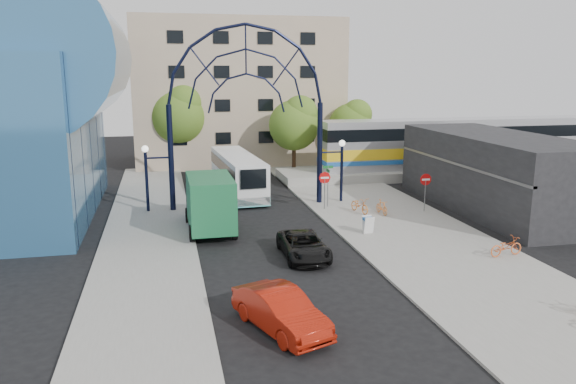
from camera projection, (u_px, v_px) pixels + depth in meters
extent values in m
plane|color=black|center=(296.00, 281.00, 24.77)|extent=(120.00, 120.00, 0.00)
cube|color=gray|center=(423.00, 242.00, 30.28)|extent=(8.00, 56.00, 0.12)
cube|color=gray|center=(147.00, 248.00, 29.09)|extent=(5.00, 50.00, 0.12)
cylinder|color=black|center=(171.00, 159.00, 36.32)|extent=(0.36, 0.36, 7.00)
cylinder|color=black|center=(320.00, 154.00, 38.45)|extent=(0.36, 0.36, 7.00)
cylinder|color=black|center=(147.00, 183.00, 36.29)|extent=(0.20, 0.20, 4.00)
cylinder|color=black|center=(341.00, 175.00, 39.11)|extent=(0.20, 0.20, 4.00)
sphere|color=white|center=(145.00, 149.00, 35.83)|extent=(0.44, 0.44, 0.44)
sphere|color=white|center=(342.00, 143.00, 38.64)|extent=(0.44, 0.44, 0.44)
cylinder|color=slate|center=(325.00, 193.00, 36.98)|extent=(0.06, 0.06, 2.20)
cylinder|color=red|center=(325.00, 178.00, 36.77)|extent=(0.80, 0.04, 0.80)
cube|color=white|center=(325.00, 178.00, 36.74)|extent=(0.55, 0.02, 0.12)
cylinder|color=slate|center=(425.00, 195.00, 36.40)|extent=(0.06, 0.06, 2.20)
cylinder|color=red|center=(426.00, 179.00, 36.19)|extent=(0.76, 0.04, 0.76)
cube|color=white|center=(426.00, 180.00, 36.16)|extent=(0.55, 0.02, 0.12)
cylinder|color=slate|center=(328.00, 186.00, 37.58)|extent=(0.05, 0.05, 2.80)
cube|color=#146626|center=(328.00, 167.00, 37.30)|extent=(0.70, 0.03, 0.18)
cube|color=#146626|center=(328.00, 171.00, 37.35)|extent=(0.03, 0.70, 0.18)
cube|color=white|center=(369.00, 225.00, 31.37)|extent=(0.55, 0.26, 0.99)
cube|color=white|center=(367.00, 224.00, 31.70)|extent=(0.55, 0.26, 0.99)
cube|color=#1E59A5|center=(368.00, 219.00, 31.47)|extent=(0.55, 0.42, 0.14)
cylinder|color=#316798|center=(50.00, 56.00, 34.41)|extent=(9.00, 16.00, 9.00)
cube|color=black|center=(495.00, 172.00, 37.19)|extent=(6.00, 16.00, 5.00)
cube|color=tan|center=(236.00, 92.00, 57.10)|extent=(20.00, 12.00, 14.00)
cube|color=gray|center=(457.00, 170.00, 49.94)|extent=(32.00, 5.00, 0.80)
cube|color=#B7B7BC|center=(459.00, 143.00, 49.41)|extent=(25.00, 3.00, 4.20)
cube|color=gold|center=(458.00, 149.00, 49.53)|extent=(25.10, 3.05, 0.90)
cube|color=black|center=(459.00, 131.00, 49.20)|extent=(25.05, 3.05, 1.00)
cube|color=#1E59A5|center=(458.00, 157.00, 49.68)|extent=(25.10, 3.05, 0.35)
cylinder|color=#382314|center=(294.00, 159.00, 50.58)|extent=(0.36, 0.36, 2.52)
sphere|color=#456D1C|center=(294.00, 125.00, 49.93)|extent=(4.48, 4.48, 4.48)
sphere|color=#456D1C|center=(300.00, 113.00, 49.52)|extent=(3.08, 3.08, 3.08)
cylinder|color=#382314|center=(180.00, 155.00, 52.23)|extent=(0.36, 0.36, 2.88)
sphere|color=#456D1C|center=(178.00, 117.00, 51.49)|extent=(5.12, 5.12, 5.12)
sphere|color=#456D1C|center=(183.00, 103.00, 51.04)|extent=(3.52, 3.52, 3.52)
cylinder|color=#382314|center=(350.00, 155.00, 53.79)|extent=(0.36, 0.36, 2.34)
sphere|color=#456D1C|center=(351.00, 125.00, 53.19)|extent=(4.16, 4.16, 4.16)
sphere|color=#456D1C|center=(357.00, 114.00, 52.79)|extent=(2.86, 2.86, 2.86)
cube|color=white|center=(238.00, 173.00, 42.06)|extent=(3.01, 10.71, 2.67)
cube|color=#61D6D9|center=(238.00, 187.00, 42.30)|extent=(3.03, 10.72, 0.64)
cube|color=black|center=(238.00, 165.00, 41.95)|extent=(3.04, 10.51, 0.83)
cube|color=black|center=(253.00, 179.00, 36.92)|extent=(1.74, 0.24, 1.29)
cube|color=black|center=(226.00, 164.00, 47.02)|extent=(2.21, 0.30, 1.47)
cylinder|color=black|center=(216.00, 181.00, 45.08)|extent=(0.31, 0.90, 0.88)
cylinder|color=black|center=(244.00, 179.00, 45.70)|extent=(0.31, 0.90, 0.88)
cylinder|color=black|center=(233.00, 200.00, 38.32)|extent=(0.31, 0.90, 0.88)
cylinder|color=black|center=(265.00, 198.00, 38.94)|extent=(0.31, 0.90, 0.88)
cube|color=black|center=(206.00, 204.00, 34.41)|extent=(2.34, 2.44, 2.22)
cube|color=black|center=(204.00, 192.00, 35.46)|extent=(2.02, 0.11, 1.01)
cube|color=#1B663B|center=(210.00, 202.00, 31.35)|extent=(2.45, 4.66, 2.82)
cylinder|color=black|center=(188.00, 216.00, 33.99)|extent=(0.27, 0.97, 0.97)
cylinder|color=black|center=(226.00, 214.00, 34.50)|extent=(0.27, 0.97, 0.97)
cylinder|color=black|center=(192.00, 234.00, 30.25)|extent=(0.27, 0.97, 0.97)
cylinder|color=black|center=(235.00, 231.00, 30.76)|extent=(0.27, 0.97, 0.97)
imported|color=black|center=(304.00, 245.00, 27.74)|extent=(2.16, 4.55, 1.25)
imported|color=#991709|center=(281.00, 311.00, 19.91)|extent=(3.10, 4.80, 1.49)
imported|color=orange|center=(360.00, 205.00, 36.14)|extent=(1.09, 2.01, 1.00)
imported|color=orange|center=(382.00, 207.00, 35.80)|extent=(0.55, 1.55, 0.91)
imported|color=#D45E2A|center=(506.00, 247.00, 27.65)|extent=(1.91, 0.88, 0.97)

